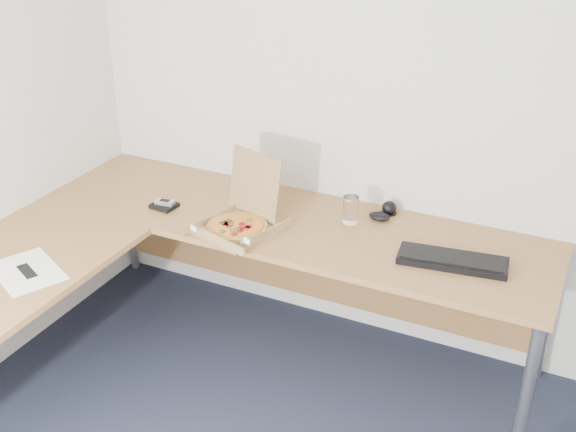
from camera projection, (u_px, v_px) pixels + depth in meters
The scene contains 10 objects.
room_shell at pixel (231, 304), 1.85m from camera, with size 3.50×3.50×2.50m, color beige, non-canonical shape.
desk at pixel (183, 251), 3.20m from camera, with size 2.50×2.20×0.73m.
pizza_box at pixel (239, 222), 3.30m from camera, with size 0.31×0.37×0.32m.
drinking_glass at pixel (351, 210), 3.36m from camera, with size 0.07×0.07×0.13m, color white.
keyboard at pixel (452, 261), 3.04m from camera, with size 0.46×0.16×0.03m, color black.
mouse at pixel (379, 216), 3.40m from camera, with size 0.10×0.07×0.04m, color black.
wallet at pixel (164, 206), 3.53m from camera, with size 0.12×0.10×0.02m, color black.
phone at pixel (165, 202), 3.52m from camera, with size 0.09×0.05×0.02m, color #B2B5BA.
paper_sheet at pixel (27, 271), 2.99m from camera, with size 0.34×0.24×0.00m, color white.
dome_speaker at pixel (389, 207), 3.46m from camera, with size 0.08×0.08×0.07m, color black.
Camera 1 is at (0.80, -1.33, 2.29)m, focal length 44.62 mm.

